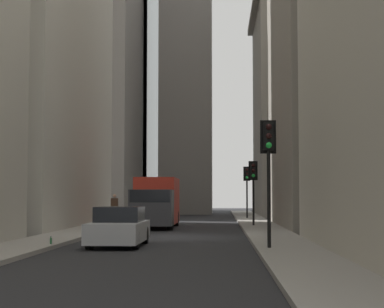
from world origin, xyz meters
The scene contains 13 objects.
ground_plane centered at (0.00, 0.00, 0.00)m, with size 135.00×135.00×0.00m, color #262628.
sidewalk_right centered at (0.00, 4.50, 0.07)m, with size 90.00×2.20×0.14m, color gray.
sidewalk_left centered at (0.00, -4.50, 0.07)m, with size 90.00×2.20×0.14m, color gray.
building_left_far centered at (30.75, -10.59, 11.02)m, with size 13.54×10.50×22.02m.
building_right_far centered at (31.49, 10.60, 16.46)m, with size 15.91×10.50×32.90m.
church_spire centered at (36.39, 1.23, 17.97)m, with size 5.73×5.73×34.51m.
delivery_truck centered at (7.72, 1.40, 1.46)m, with size 6.46×2.25×2.84m.
sedan_silver centered at (-5.53, 1.40, 0.66)m, with size 4.30×1.78×1.42m.
traffic_light_foreground centered at (-7.70, -3.82, 3.19)m, with size 0.43×0.52×4.15m.
traffic_light_midblock centered at (8.34, -4.13, 2.83)m, with size 0.43×0.52×3.67m.
traffic_light_far_junction centered at (20.82, -4.27, 3.02)m, with size 0.43×0.52×3.92m.
pedestrian centered at (11.79, 4.43, 1.12)m, with size 0.26×0.44×1.79m.
discarded_bottle centered at (-6.43, 3.64, 0.25)m, with size 0.07×0.07×0.27m.
Camera 1 is at (-28.75, -2.26, 1.80)m, focal length 60.50 mm.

